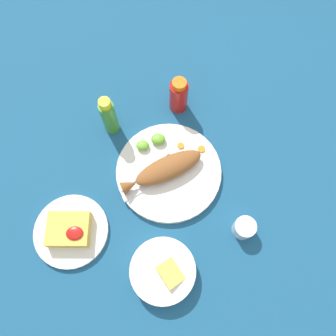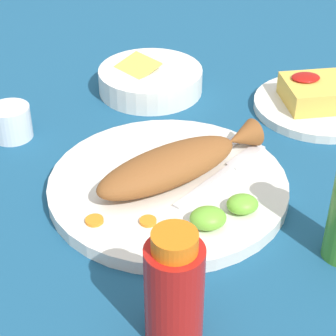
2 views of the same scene
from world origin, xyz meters
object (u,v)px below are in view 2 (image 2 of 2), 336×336
Objects in this scene: hot_sauce_bottle_red at (174,289)px; guacamole_bowl at (150,79)px; fork_near at (206,154)px; fried_fish at (176,163)px; main_plate at (168,186)px; fork_far at (227,170)px; salt_cup at (11,124)px; side_plate_fries at (319,106)px.

guacamole_bowl is (-0.04, -0.52, -0.04)m from hot_sauce_bottle_red.
hot_sauce_bottle_red is (0.09, 0.28, 0.04)m from fork_near.
fried_fish is 1.92× the size of hot_sauce_bottle_red.
main_plate is 0.24m from hot_sauce_bottle_red.
guacamole_bowl is (-0.01, -0.29, 0.01)m from main_plate.
fried_fish is at bearing -153.79° from main_plate.
fork_far is at bearing 157.27° from fried_fish.
salt_cup reaches higher than side_plate_fries.
fork_far is (-0.02, 0.04, 0.00)m from fork_near.
hot_sauce_bottle_red is at bearing 85.19° from guacamole_bowl.
fork_far is (-0.08, -0.01, 0.01)m from main_plate.
hot_sauce_bottle_red reaches higher than side_plate_fries.
main_plate is 0.27m from salt_cup.
guacamole_bowl is at bearing -116.74° from fried_fish.
fork_far is 0.33m from salt_cup.
hot_sauce_bottle_red is at bearing 82.69° from main_plate.
fork_near is at bearing 101.52° from guacamole_bowl.
fork_near and fork_far have the same top height.
fork_far is (-0.07, -0.00, -0.02)m from fried_fish.
salt_cup is at bearing -63.12° from fried_fish.
fork_near is 0.80× the size of side_plate_fries.
fork_far is at bearing 103.62° from guacamole_bowl.
salt_cup is (0.22, -0.17, -0.02)m from fried_fish.
hot_sauce_bottle_red reaches higher than guacamole_bowl.
fork_far is at bearing -173.11° from main_plate.
hot_sauce_bottle_red is 0.52m from side_plate_fries.
fork_far is 0.86× the size of guacamole_bowl.
main_plate reaches higher than side_plate_fries.
guacamole_bowl is at bearing -152.82° from salt_cup.
main_plate is at bearing 33.28° from side_plate_fries.
salt_cup reaches higher than fork_near.
fork_far is 0.28m from guacamole_bowl.
guacamole_bowl is at bearing -92.77° from main_plate.
hot_sauce_bottle_red is at bearing 54.01° from fried_fish.
fork_far is at bearing -95.36° from fork_near.
salt_cup is 0.48m from side_plate_fries.
fried_fish reaches higher than main_plate.
fork_near is at bearing 156.09° from salt_cup.
guacamole_bowl reaches higher than fork_far.
hot_sauce_bottle_red is (0.03, 0.23, 0.05)m from main_plate.
guacamole_bowl reaches higher than main_plate.
fork_far reaches higher than side_plate_fries.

